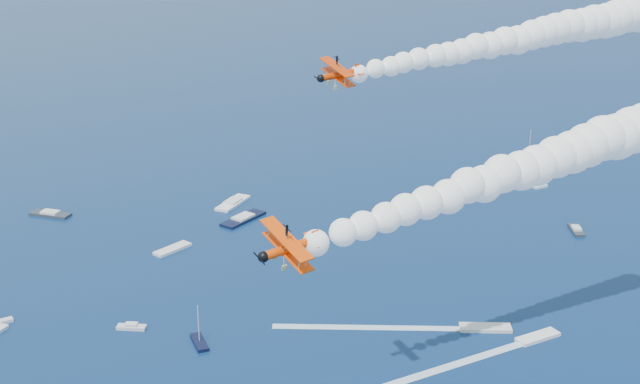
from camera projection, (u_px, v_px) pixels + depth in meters
name	position (u px, v px, depth m)	size (l,w,h in m)	color
biplane_lead	(340.00, 75.00, 119.95)	(6.81, 7.64, 4.60)	red
biplane_trail	(290.00, 248.00, 78.34)	(6.40, 7.18, 4.33)	#F64505
smoke_trail_lead	(518.00, 39.00, 133.11)	(63.71, 7.45, 11.36)	white
smoke_trail_trail	(538.00, 163.00, 93.71)	(63.42, 12.41, 11.36)	white
spectator_boats	(155.00, 283.00, 192.79)	(225.23, 173.85, 0.70)	#2B3139
boat_wakes	(107.00, 376.00, 157.69)	(152.32, 173.31, 0.04)	white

